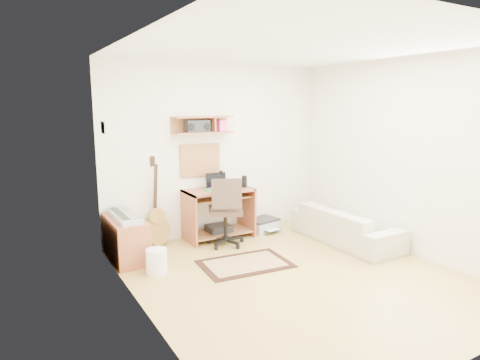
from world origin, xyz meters
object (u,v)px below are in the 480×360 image
printer (263,225)px  sofa (345,220)px  desk (219,214)px  task_chair (225,210)px  cabinet (126,239)px

printer → sofa: bearing=-66.0°
desk → printer: (0.79, -0.01, -0.29)m
task_chair → printer: size_ratio=2.10×
task_chair → printer: (0.84, 0.31, -0.42)m
printer → sofa: (0.72, -1.08, 0.25)m
cabinet → sofa: sofa is taller
desk → sofa: (1.51, -1.09, -0.04)m
desk → sofa: size_ratio=0.58×
sofa → task_chair: bearing=63.9°
desk → task_chair: bearing=-100.1°
task_chair → sofa: task_chair is taller
task_chair → sofa: 1.75m
desk → task_chair: 0.36m
task_chair → sofa: size_ratio=0.58×
desk → printer: 0.84m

